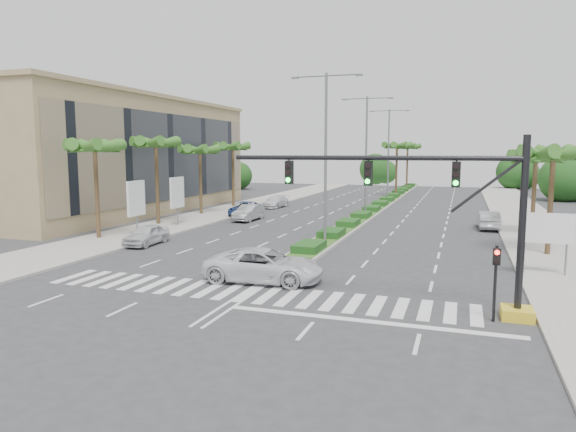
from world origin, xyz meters
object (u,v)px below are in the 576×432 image
car_parked_a (146,235)px  car_parked_b (249,213)px  car_parked_d (275,202)px  car_right (488,220)px  car_crossing (264,265)px  car_parked_c (245,209)px

car_parked_a → car_parked_b: bearing=80.3°
car_parked_a → car_parked_b: 14.37m
car_parked_a → car_parked_d: bearing=86.9°
car_parked_d → car_right: 25.24m
car_crossing → car_parked_b: bearing=21.3°
car_parked_c → car_crossing: bearing=-69.8°
car_parked_d → car_parked_b: bearing=-77.3°
car_parked_b → car_right: car_right is taller
car_parked_b → car_parked_d: size_ratio=0.98×
car_parked_a → car_crossing: car_crossing is taller
car_parked_a → car_right: car_right is taller
car_parked_a → car_crossing: bearing=-33.6°
car_parked_b → car_right: bearing=5.6°
car_right → car_parked_c: bearing=-6.5°
car_parked_c → car_parked_d: 8.57m
car_parked_c → car_crossing: car_crossing is taller
car_parked_b → car_crossing: 23.46m
car_crossing → car_right: 25.61m
car_crossing → car_parked_c: bearing=21.8°
car_parked_a → car_right: bearing=31.5°
car_parked_c → car_parked_d: bearing=83.5°
car_crossing → car_right: size_ratio=1.29×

